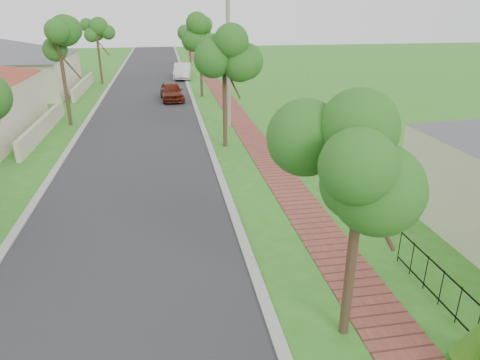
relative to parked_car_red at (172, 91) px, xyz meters
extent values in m
cube|color=#28282B|center=(-2.00, -8.77, -0.71)|extent=(7.00, 120.00, 0.02)
cube|color=#9E9E99|center=(1.65, -8.77, -0.71)|extent=(0.30, 120.00, 0.10)
cube|color=#9E9E99|center=(-5.65, -8.77, -0.71)|extent=(0.30, 120.00, 0.10)
cube|color=brown|center=(4.25, -8.77, -0.71)|extent=(1.50, 120.00, 0.03)
cylinder|color=black|center=(5.90, -28.10, -0.21)|extent=(0.02, 0.02, 1.00)
cylinder|color=black|center=(5.90, -27.44, -0.21)|extent=(0.02, 0.02, 1.00)
cylinder|color=black|center=(5.90, -26.77, -0.21)|extent=(0.02, 0.02, 1.00)
cylinder|color=black|center=(5.90, -26.10, -0.21)|extent=(0.02, 0.02, 1.00)
cylinder|color=black|center=(5.90, -25.44, -0.21)|extent=(0.02, 0.02, 1.00)
cylinder|color=black|center=(5.90, -24.77, -0.21)|extent=(0.02, 0.02, 1.00)
cylinder|color=#382619|center=(2.50, -12.77, 1.56)|extent=(0.22, 0.22, 4.55)
sphere|color=#194E14|center=(2.50, -12.77, 3.97)|extent=(1.70, 1.70, 1.70)
cylinder|color=#382619|center=(2.50, 1.23, 1.74)|extent=(0.22, 0.22, 4.90)
sphere|color=#194E14|center=(2.50, 1.23, 4.33)|extent=(1.70, 1.70, 1.70)
cylinder|color=#382619|center=(2.50, 15.23, 1.39)|extent=(0.22, 0.22, 4.20)
sphere|color=#194E14|center=(2.50, 15.23, 3.61)|extent=(1.70, 1.70, 1.70)
cylinder|color=#382619|center=(-6.50, -6.77, 1.74)|extent=(0.22, 0.22, 4.90)
sphere|color=#194E14|center=(-6.50, -6.77, 4.33)|extent=(1.70, 1.70, 1.70)
cylinder|color=#382619|center=(-6.50, 9.23, 1.56)|extent=(0.22, 0.22, 4.55)
sphere|color=#194E14|center=(-6.50, 9.23, 3.97)|extent=(1.70, 1.70, 1.70)
sphere|color=#2A6E16|center=(5.45, -28.67, -0.45)|extent=(0.73, 0.73, 0.73)
cone|color=#2A6E16|center=(5.45, -28.67, 0.01)|extent=(0.83, 0.83, 0.94)
cube|color=#BFB299|center=(-7.60, -8.77, -0.21)|extent=(0.25, 10.00, 1.00)
cube|color=beige|center=(-14.00, 5.23, 0.79)|extent=(11.00, 10.00, 3.00)
cube|color=#BFB299|center=(-7.60, 5.23, -0.21)|extent=(0.25, 10.00, 1.00)
imported|color=#591A0D|center=(0.00, 0.00, 0.00)|extent=(1.97, 4.28, 1.42)
imported|color=silver|center=(1.40, 11.17, 0.06)|extent=(2.14, 4.83, 1.54)
cylinder|color=#382619|center=(3.20, -27.27, 1.30)|extent=(0.22, 0.22, 4.01)
sphere|color=#2A671D|center=(3.20, -27.27, 3.42)|extent=(2.00, 2.00, 2.00)
cylinder|color=gray|center=(3.30, -8.77, 3.83)|extent=(0.24, 0.24, 9.08)
camera|label=1|loc=(-0.46, -34.54, 6.18)|focal=32.00mm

